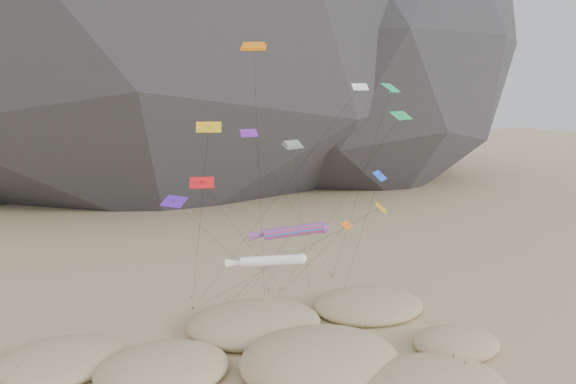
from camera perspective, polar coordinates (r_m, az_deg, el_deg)
name	(u,v)px	position (r m, az deg, el deg)	size (l,w,h in m)	color
dunes	(275,367)	(53.75, -1.32, -17.36)	(47.82, 36.14, 4.22)	#CCB789
dune_grass	(282,365)	(53.70, -0.62, -17.21)	(44.01, 28.01, 1.50)	black
kite_stakes	(265,294)	(72.05, -2.36, -10.35)	(20.41, 7.69, 0.30)	#3F2D1E
rainbow_tube_kite	(291,232)	(52.05, 0.26, -4.04)	(7.49, 19.51, 13.60)	#FF1A30
white_tube_kite	(268,261)	(51.21, -2.08, -7.00)	(7.02, 17.08, 11.17)	white
orange_parafoil	(254,51)	(57.71, -3.50, 14.10)	(5.10, 10.15, 30.35)	orange
multi_parafoil	(293,147)	(60.32, 0.51, 4.64)	(6.77, 9.25, 20.31)	#DC4D17
delta_kites	(311,157)	(57.10, 2.39, 3.56)	(27.90, 21.20, 26.28)	green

